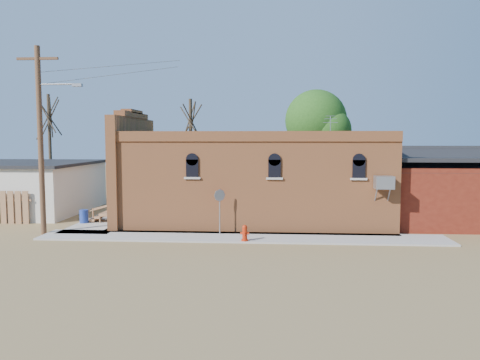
# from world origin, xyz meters

# --- Properties ---
(ground) EXTENTS (120.00, 120.00, 0.00)m
(ground) POSITION_xyz_m (0.00, 0.00, 0.00)
(ground) COLOR olive
(ground) RESTS_ON ground
(sidewalk_south) EXTENTS (19.00, 2.20, 0.08)m
(sidewalk_south) POSITION_xyz_m (1.50, 0.90, 0.04)
(sidewalk_south) COLOR #9E9991
(sidewalk_south) RESTS_ON ground
(sidewalk_west) EXTENTS (2.60, 10.00, 0.08)m
(sidewalk_west) POSITION_xyz_m (-6.30, 6.00, 0.04)
(sidewalk_west) COLOR #9E9991
(sidewalk_west) RESTS_ON ground
(brick_bar) EXTENTS (16.40, 7.97, 6.30)m
(brick_bar) POSITION_xyz_m (1.64, 5.49, 2.34)
(brick_bar) COLOR #CB713E
(brick_bar) RESTS_ON ground
(red_shed) EXTENTS (5.40, 6.40, 4.30)m
(red_shed) POSITION_xyz_m (11.50, 5.50, 2.27)
(red_shed) COLOR #59180F
(red_shed) RESTS_ON ground
(utility_pole) EXTENTS (3.12, 0.26, 9.00)m
(utility_pole) POSITION_xyz_m (-8.14, 1.20, 4.77)
(utility_pole) COLOR #513420
(utility_pole) RESTS_ON ground
(tree_bare_near) EXTENTS (2.80, 2.80, 7.65)m
(tree_bare_near) POSITION_xyz_m (-3.00, 13.00, 5.96)
(tree_bare_near) COLOR #453527
(tree_bare_near) RESTS_ON ground
(tree_bare_far) EXTENTS (2.80, 2.80, 8.16)m
(tree_bare_far) POSITION_xyz_m (-14.00, 14.00, 6.36)
(tree_bare_far) COLOR #453527
(tree_bare_far) RESTS_ON ground
(tree_leafy) EXTENTS (4.40, 4.40, 8.15)m
(tree_leafy) POSITION_xyz_m (6.00, 13.50, 5.93)
(tree_leafy) COLOR #453527
(tree_leafy) RESTS_ON ground
(fire_hydrant) EXTENTS (0.41, 0.40, 0.72)m
(fire_hydrant) POSITION_xyz_m (1.68, -0.00, 0.44)
(fire_hydrant) COLOR #AE2209
(fire_hydrant) RESTS_ON sidewalk_south
(stop_sign) EXTENTS (0.50, 0.40, 2.17)m
(stop_sign) POSITION_xyz_m (0.40, 1.41, 1.74)
(stop_sign) COLOR gray
(stop_sign) RESTS_ON sidewalk_south
(trash_barrel) EXTENTS (0.59, 0.59, 0.71)m
(trash_barrel) POSITION_xyz_m (-7.30, 3.91, 0.44)
(trash_barrel) COLOR navy
(trash_barrel) RESTS_ON sidewalk_west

